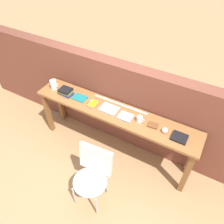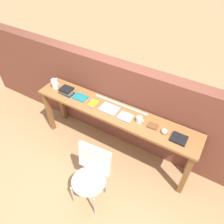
{
  "view_description": "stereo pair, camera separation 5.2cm",
  "coord_description": "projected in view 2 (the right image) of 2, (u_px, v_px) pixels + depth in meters",
  "views": [
    {
      "loc": [
        1.08,
        -1.67,
        2.99
      ],
      "look_at": [
        0.0,
        0.25,
        0.9
      ],
      "focal_mm": 35.0,
      "sensor_mm": 36.0,
      "label": 1
    },
    {
      "loc": [
        1.13,
        -1.64,
        2.99
      ],
      "look_at": [
        0.0,
        0.25,
        0.9
      ],
      "focal_mm": 35.0,
      "sensor_mm": 36.0,
      "label": 2
    }
  ],
  "objects": [
    {
      "name": "chair_white_moulded",
      "position": [
        91.0,
        174.0,
        2.76
      ],
      "size": [
        0.47,
        0.49,
        0.89
      ],
      "color": "silver",
      "rests_on": "ground"
    },
    {
      "name": "sports_ball_small",
      "position": [
        164.0,
        131.0,
        2.76
      ],
      "size": [
        0.08,
        0.08,
        0.08
      ],
      "primitive_type": "sphere",
      "color": "silver",
      "rests_on": "sideboard"
    },
    {
      "name": "book_grey_hardcover",
      "position": [
        125.0,
        117.0,
        2.98
      ],
      "size": [
        0.2,
        0.17,
        0.03
      ],
      "primitive_type": "cube",
      "rotation": [
        0.0,
        0.0,
        -0.01
      ],
      "color": "#9E9EA3",
      "rests_on": "sideboard"
    },
    {
      "name": "ground_plane",
      "position": [
        104.0,
        162.0,
        3.5
      ],
      "size": [
        40.0,
        40.0,
        0.0
      ],
      "primitive_type": "plane",
      "color": "tan"
    },
    {
      "name": "magazine_cycling",
      "position": [
        80.0,
        97.0,
        3.29
      ],
      "size": [
        0.21,
        0.15,
        0.02
      ],
      "primitive_type": "cube",
      "rotation": [
        0.0,
        0.0,
        0.01
      ],
      "color": "#19757A",
      "rests_on": "sideboard"
    },
    {
      "name": "book_repair_rightmost",
      "position": [
        179.0,
        139.0,
        2.7
      ],
      "size": [
        0.2,
        0.17,
        0.03
      ],
      "primitive_type": "cube",
      "rotation": [
        0.0,
        0.0,
        -0.01
      ],
      "color": "black",
      "rests_on": "sideboard"
    },
    {
      "name": "sideboard",
      "position": [
        114.0,
        118.0,
        3.18
      ],
      "size": [
        2.5,
        0.44,
        0.88
      ],
      "color": "#996033",
      "rests_on": "ground"
    },
    {
      "name": "pamphlet_pile_colourful",
      "position": [
        93.0,
        103.0,
        3.19
      ],
      "size": [
        0.15,
        0.19,
        0.01
      ],
      "color": "#3399D8",
      "rests_on": "sideboard"
    },
    {
      "name": "ruler_metal_back_edge",
      "position": [
        121.0,
        104.0,
        3.18
      ],
      "size": [
        0.86,
        0.03,
        0.0
      ],
      "primitive_type": "cube",
      "color": "silver",
      "rests_on": "sideboard"
    },
    {
      "name": "brick_wall_back",
      "position": [
        125.0,
        105.0,
        3.4
      ],
      "size": [
        6.0,
        0.2,
        1.44
      ],
      "primitive_type": "cube",
      "color": "brown",
      "rests_on": "ground"
    },
    {
      "name": "pitcher_white",
      "position": [
        55.0,
        84.0,
        3.42
      ],
      "size": [
        0.14,
        0.1,
        0.18
      ],
      "color": "white",
      "rests_on": "sideboard"
    },
    {
      "name": "book_stack_leftmost",
      "position": [
        66.0,
        91.0,
        3.35
      ],
      "size": [
        0.24,
        0.17,
        0.08
      ],
      "color": "navy",
      "rests_on": "sideboard"
    },
    {
      "name": "book_open_centre",
      "position": [
        109.0,
        109.0,
        3.1
      ],
      "size": [
        0.27,
        0.2,
        0.02
      ],
      "primitive_type": "cube",
      "rotation": [
        0.0,
        0.0,
        -0.02
      ],
      "color": "#9E9EA3",
      "rests_on": "sideboard"
    },
    {
      "name": "mug",
      "position": [
        139.0,
        120.0,
        2.89
      ],
      "size": [
        0.11,
        0.08,
        0.09
      ],
      "color": "white",
      "rests_on": "sideboard"
    },
    {
      "name": "leather_journal_brown",
      "position": [
        153.0,
        126.0,
        2.86
      ],
      "size": [
        0.14,
        0.11,
        0.02
      ],
      "primitive_type": "cube",
      "rotation": [
        0.0,
        0.0,
        0.08
      ],
      "color": "brown",
      "rests_on": "sideboard"
    }
  ]
}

